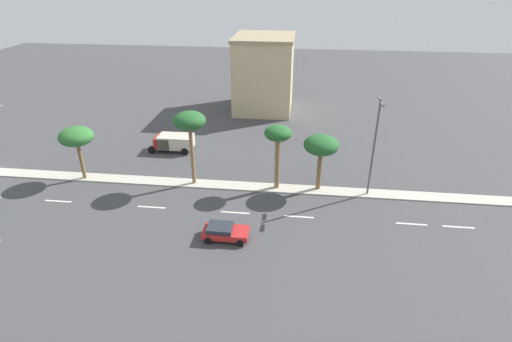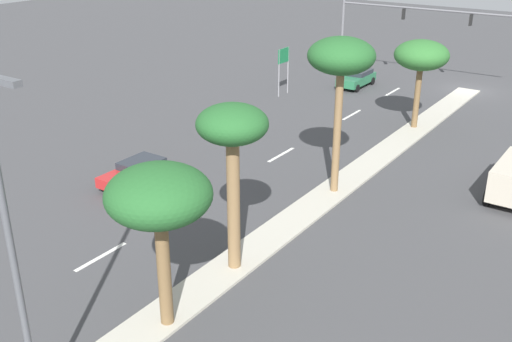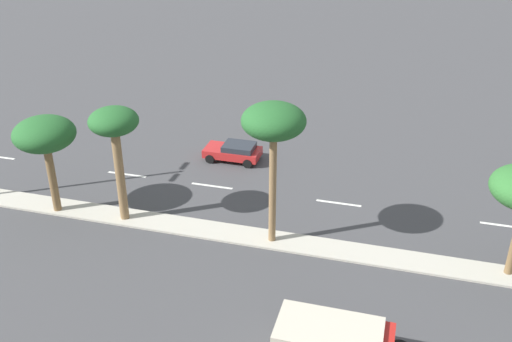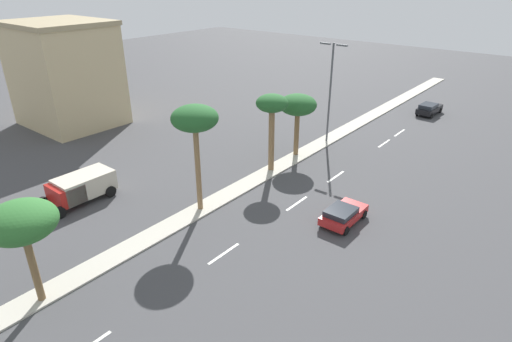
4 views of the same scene
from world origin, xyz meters
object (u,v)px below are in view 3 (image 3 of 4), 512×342
at_px(palm_tree_outboard, 274,124).
at_px(palm_tree_right, 114,128).
at_px(sedan_red_leading, 234,151).
at_px(palm_tree_leading, 45,136).

distance_m(palm_tree_outboard, palm_tree_right, 9.01).
height_order(palm_tree_right, sedan_red_leading, palm_tree_right).
relative_size(palm_tree_right, palm_tree_leading, 1.16).
bearing_deg(palm_tree_leading, palm_tree_right, -86.83).
bearing_deg(palm_tree_leading, palm_tree_outboard, -88.65).
xyz_separation_m(palm_tree_outboard, palm_tree_right, (-0.07, 8.93, -1.16)).
bearing_deg(palm_tree_outboard, sedan_red_leading, 28.83).
height_order(palm_tree_right, palm_tree_leading, palm_tree_right).
distance_m(palm_tree_leading, sedan_red_leading, 13.30).
bearing_deg(sedan_red_leading, palm_tree_right, 157.61).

